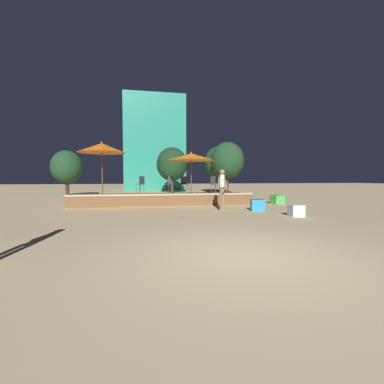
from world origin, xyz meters
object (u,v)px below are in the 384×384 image
(patio_umbrella_1, at_px, (191,157))
(bistro_chair_3, at_px, (214,183))
(bistro_chair_0, at_px, (184,183))
(background_tree_3, at_px, (67,167))
(bistro_chair_1, at_px, (141,183))
(bistro_chair_2, at_px, (170,183))
(patio_umbrella_0, at_px, (102,148))
(frisbee_disc, at_px, (182,218))
(cube_seat_2, at_px, (277,199))
(background_tree_1, at_px, (172,164))
(background_tree_0, at_px, (219,163))
(cube_seat_1, at_px, (257,205))
(person_0, at_px, (222,188))
(cube_seat_0, at_px, (296,210))
(background_tree_2, at_px, (227,161))

(patio_umbrella_1, xyz_separation_m, bistro_chair_3, (1.31, 0.27, -1.34))
(bistro_chair_0, relative_size, background_tree_3, 0.25)
(bistro_chair_1, relative_size, background_tree_3, 0.25)
(bistro_chair_1, distance_m, bistro_chair_2, 1.61)
(patio_umbrella_0, xyz_separation_m, frisbee_disc, (3.33, -4.26, -2.89))
(cube_seat_2, relative_size, bistro_chair_3, 0.74)
(patio_umbrella_0, height_order, background_tree_1, background_tree_1)
(background_tree_0, bearing_deg, patio_umbrella_1, -113.49)
(cube_seat_1, bearing_deg, person_0, 162.79)
(patio_umbrella_0, xyz_separation_m, bistro_chair_0, (4.26, 1.07, -1.72))
(person_0, xyz_separation_m, bistro_chair_0, (-1.17, 3.42, 0.18))
(cube_seat_0, relative_size, background_tree_2, 0.11)
(patio_umbrella_0, distance_m, patio_umbrella_1, 4.46)
(cube_seat_2, xyz_separation_m, frisbee_disc, (-5.97, -4.08, -0.22))
(frisbee_disc, relative_size, background_tree_1, 0.05)
(background_tree_1, relative_size, background_tree_2, 0.96)
(bistro_chair_3, relative_size, frisbee_disc, 3.97)
(patio_umbrella_0, relative_size, bistro_chair_3, 3.58)
(cube_seat_1, height_order, cube_seat_2, cube_seat_1)
(background_tree_3, bearing_deg, bistro_chair_1, -49.62)
(person_0, distance_m, bistro_chair_3, 2.51)
(bistro_chair_1, bearing_deg, person_0, 93.81)
(background_tree_1, bearing_deg, background_tree_3, -160.83)
(bistro_chair_1, height_order, background_tree_0, background_tree_0)
(bistro_chair_2, relative_size, bistro_chair_3, 1.00)
(cube_seat_0, xyz_separation_m, bistro_chair_3, (-1.88, 4.72, 0.96))
(bistro_chair_0, height_order, bistro_chair_2, same)
(bistro_chair_3, bearing_deg, patio_umbrella_0, 67.51)
(cube_seat_1, xyz_separation_m, frisbee_disc, (-3.57, -1.45, -0.23))
(cube_seat_1, bearing_deg, cube_seat_0, -67.93)
(person_0, bearing_deg, background_tree_0, 36.63)
(patio_umbrella_1, height_order, cube_seat_1, patio_umbrella_1)
(person_0, height_order, bistro_chair_1, person_0)
(bistro_chair_1, distance_m, background_tree_2, 9.74)
(person_0, height_order, frisbee_disc, person_0)
(person_0, relative_size, bistro_chair_0, 2.02)
(cube_seat_1, relative_size, background_tree_1, 0.15)
(bistro_chair_1, relative_size, background_tree_1, 0.21)
(bistro_chair_0, bearing_deg, patio_umbrella_1, -95.41)
(cube_seat_2, distance_m, bistro_chair_3, 3.69)
(cube_seat_2, xyz_separation_m, bistro_chair_1, (-7.44, 1.49, 0.94))
(bistro_chair_3, height_order, background_tree_1, background_tree_1)
(cube_seat_0, xyz_separation_m, cube_seat_1, (-0.72, 1.79, 0.03))
(cube_seat_2, xyz_separation_m, person_0, (-3.87, -2.17, 0.76))
(patio_umbrella_1, bearing_deg, cube_seat_2, -0.48)
(patio_umbrella_1, distance_m, background_tree_2, 9.08)
(patio_umbrella_1, height_order, cube_seat_2, patio_umbrella_1)
(bistro_chair_1, xyz_separation_m, background_tree_1, (2.79, 9.60, 1.54))
(cube_seat_2, bearing_deg, background_tree_0, 89.85)
(patio_umbrella_1, relative_size, background_tree_3, 0.79)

